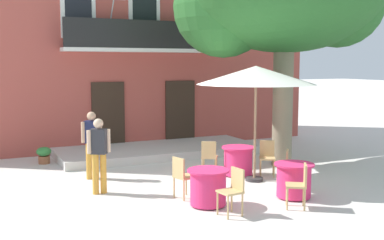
{
  "coord_description": "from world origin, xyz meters",
  "views": [
    {
      "loc": [
        -5.01,
        -10.38,
        2.91
      ],
      "look_at": [
        0.68,
        1.83,
        1.3
      ],
      "focal_mm": 44.44,
      "sensor_mm": 36.0,
      "label": 1
    }
  ],
  "objects_px": {
    "cafe_table_front": "(208,187)",
    "cafe_chair_front_0": "(182,175)",
    "cafe_chair_near_tree_0": "(209,155)",
    "pedestrian_mid_plaza": "(99,151)",
    "cafe_chair_near_tree_1": "(267,156)",
    "pedestrian_near_entrance": "(92,141)",
    "cafe_chair_middle_1": "(300,183)",
    "cafe_table_middle": "(294,180)",
    "cafe_chair_middle_0": "(292,167)",
    "cafe_umbrella": "(256,76)",
    "cafe_chair_front_1": "(233,188)",
    "ground_planter_left": "(44,154)",
    "cafe_table_near_tree": "(238,161)"
  },
  "relations": [
    {
      "from": "cafe_chair_near_tree_1",
      "to": "cafe_table_front",
      "type": "xyz_separation_m",
      "value": [
        -2.59,
        -1.72,
        -0.14
      ]
    },
    {
      "from": "pedestrian_mid_plaza",
      "to": "cafe_umbrella",
      "type": "bearing_deg",
      "value": -7.06
    },
    {
      "from": "cafe_chair_front_0",
      "to": "ground_planter_left",
      "type": "xyz_separation_m",
      "value": [
        -2.2,
        5.01,
        -0.25
      ]
    },
    {
      "from": "cafe_chair_near_tree_1",
      "to": "cafe_chair_middle_1",
      "type": "xyz_separation_m",
      "value": [
        -1.0,
        -2.65,
        0.0
      ]
    },
    {
      "from": "cafe_table_front",
      "to": "cafe_umbrella",
      "type": "relative_size",
      "value": 0.3
    },
    {
      "from": "cafe_chair_middle_1",
      "to": "cafe_table_front",
      "type": "bearing_deg",
      "value": 149.72
    },
    {
      "from": "cafe_table_near_tree",
      "to": "cafe_umbrella",
      "type": "xyz_separation_m",
      "value": [
        0.08,
        -0.66,
        2.22
      ]
    },
    {
      "from": "cafe_chair_near_tree_0",
      "to": "pedestrian_near_entrance",
      "type": "relative_size",
      "value": 0.53
    },
    {
      "from": "cafe_umbrella",
      "to": "ground_planter_left",
      "type": "distance_m",
      "value": 6.65
    },
    {
      "from": "cafe_chair_middle_0",
      "to": "cafe_table_front",
      "type": "relative_size",
      "value": 1.05
    },
    {
      "from": "pedestrian_mid_plaza",
      "to": "cafe_table_near_tree",
      "type": "bearing_deg",
      "value": 2.92
    },
    {
      "from": "cafe_chair_near_tree_1",
      "to": "cafe_chair_front_0",
      "type": "distance_m",
      "value": 3.03
    },
    {
      "from": "cafe_table_near_tree",
      "to": "cafe_table_front",
      "type": "xyz_separation_m",
      "value": [
        -1.91,
        -2.04,
        0.0
      ]
    },
    {
      "from": "cafe_chair_near_tree_0",
      "to": "cafe_table_near_tree",
      "type": "bearing_deg",
      "value": -27.28
    },
    {
      "from": "cafe_table_front",
      "to": "pedestrian_mid_plaza",
      "type": "height_order",
      "value": "pedestrian_mid_plaza"
    },
    {
      "from": "cafe_chair_middle_1",
      "to": "cafe_chair_front_0",
      "type": "bearing_deg",
      "value": 138.65
    },
    {
      "from": "cafe_chair_near_tree_1",
      "to": "cafe_table_middle",
      "type": "distance_m",
      "value": 2.09
    },
    {
      "from": "cafe_chair_middle_0",
      "to": "pedestrian_near_entrance",
      "type": "xyz_separation_m",
      "value": [
        -3.97,
        2.93,
        0.44
      ]
    },
    {
      "from": "cafe_chair_middle_0",
      "to": "cafe_table_middle",
      "type": "bearing_deg",
      "value": -122.73
    },
    {
      "from": "cafe_chair_middle_1",
      "to": "pedestrian_near_entrance",
      "type": "xyz_separation_m",
      "value": [
        -3.2,
        4.23,
        0.44
      ]
    },
    {
      "from": "cafe_umbrella",
      "to": "pedestrian_near_entrance",
      "type": "distance_m",
      "value": 4.4
    },
    {
      "from": "cafe_chair_near_tree_1",
      "to": "cafe_umbrella",
      "type": "bearing_deg",
      "value": -150.78
    },
    {
      "from": "cafe_chair_front_1",
      "to": "pedestrian_near_entrance",
      "type": "bearing_deg",
      "value": 113.74
    },
    {
      "from": "cafe_chair_middle_0",
      "to": "cafe_umbrella",
      "type": "bearing_deg",
      "value": 109.65
    },
    {
      "from": "cafe_chair_near_tree_0",
      "to": "cafe_table_middle",
      "type": "height_order",
      "value": "cafe_chair_near_tree_0"
    },
    {
      "from": "cafe_chair_middle_1",
      "to": "cafe_chair_front_1",
      "type": "xyz_separation_m",
      "value": [
        -1.43,
        0.19,
        0.0
      ]
    },
    {
      "from": "cafe_umbrella",
      "to": "pedestrian_near_entrance",
      "type": "relative_size",
      "value": 1.7
    },
    {
      "from": "cafe_chair_middle_1",
      "to": "cafe_chair_front_1",
      "type": "bearing_deg",
      "value": 172.23
    },
    {
      "from": "cafe_table_front",
      "to": "cafe_chair_front_0",
      "type": "bearing_deg",
      "value": 110.64
    },
    {
      "from": "cafe_table_front",
      "to": "pedestrian_mid_plaza",
      "type": "relative_size",
      "value": 0.51
    },
    {
      "from": "cafe_chair_near_tree_1",
      "to": "pedestrian_mid_plaza",
      "type": "height_order",
      "value": "pedestrian_mid_plaza"
    },
    {
      "from": "cafe_chair_near_tree_0",
      "to": "cafe_chair_middle_0",
      "type": "xyz_separation_m",
      "value": [
        1.12,
        -2.02,
        0.0
      ]
    },
    {
      "from": "cafe_table_near_tree",
      "to": "ground_planter_left",
      "type": "xyz_separation_m",
      "value": [
        -4.38,
        3.68,
        -0.12
      ]
    },
    {
      "from": "cafe_table_near_tree",
      "to": "cafe_chair_middle_0",
      "type": "distance_m",
      "value": 1.74
    },
    {
      "from": "cafe_table_near_tree",
      "to": "ground_planter_left",
      "type": "bearing_deg",
      "value": 139.95
    },
    {
      "from": "cafe_chair_near_tree_1",
      "to": "cafe_table_front",
      "type": "height_order",
      "value": "cafe_chair_near_tree_1"
    },
    {
      "from": "cafe_chair_middle_0",
      "to": "cafe_chair_front_1",
      "type": "bearing_deg",
      "value": -153.31
    },
    {
      "from": "cafe_table_middle",
      "to": "cafe_umbrella",
      "type": "bearing_deg",
      "value": 88.44
    },
    {
      "from": "cafe_table_near_tree",
      "to": "pedestrian_near_entrance",
      "type": "height_order",
      "value": "pedestrian_near_entrance"
    },
    {
      "from": "cafe_table_near_tree",
      "to": "cafe_chair_front_1",
      "type": "relative_size",
      "value": 0.95
    },
    {
      "from": "cafe_table_middle",
      "to": "cafe_table_front",
      "type": "height_order",
      "value": "same"
    },
    {
      "from": "cafe_chair_near_tree_0",
      "to": "pedestrian_mid_plaza",
      "type": "bearing_deg",
      "value": -170.01
    },
    {
      "from": "cafe_table_front",
      "to": "pedestrian_mid_plaza",
      "type": "bearing_deg",
      "value": 134.0
    },
    {
      "from": "pedestrian_near_entrance",
      "to": "cafe_chair_middle_1",
      "type": "bearing_deg",
      "value": -52.87
    },
    {
      "from": "cafe_chair_middle_1",
      "to": "cafe_chair_middle_0",
      "type": "bearing_deg",
      "value": 59.4
    },
    {
      "from": "cafe_chair_front_0",
      "to": "pedestrian_near_entrance",
      "type": "xyz_separation_m",
      "value": [
        -1.34,
        2.59,
        0.44
      ]
    },
    {
      "from": "cafe_chair_near_tree_1",
      "to": "cafe_chair_front_1",
      "type": "height_order",
      "value": "same"
    },
    {
      "from": "ground_planter_left",
      "to": "cafe_table_near_tree",
      "type": "bearing_deg",
      "value": -40.05
    },
    {
      "from": "cafe_table_middle",
      "to": "cafe_chair_middle_1",
      "type": "height_order",
      "value": "cafe_chair_middle_1"
    },
    {
      "from": "cafe_chair_front_0",
      "to": "cafe_umbrella",
      "type": "bearing_deg",
      "value": 16.67
    }
  ]
}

